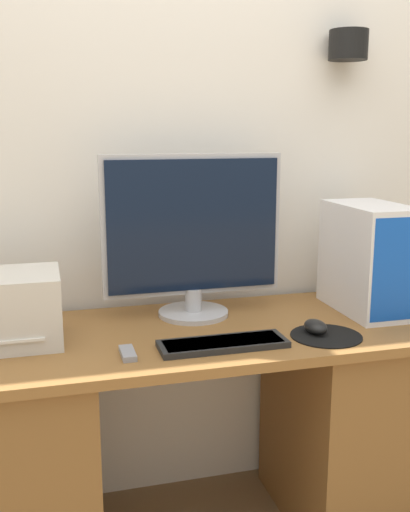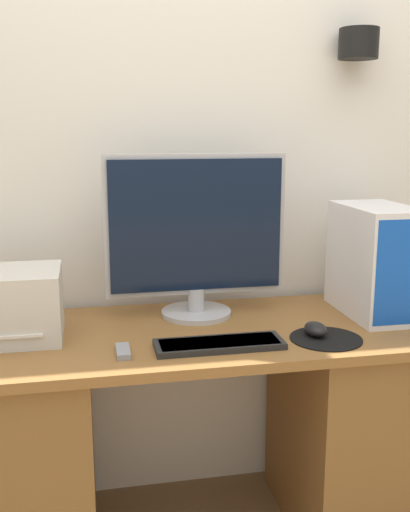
# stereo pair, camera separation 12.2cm
# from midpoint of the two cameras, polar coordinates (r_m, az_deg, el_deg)

# --- Properties ---
(wall_back) EXTENTS (6.40, 0.19, 2.71)m
(wall_back) POSITION_cam_midpoint_polar(r_m,az_deg,el_deg) (2.13, -5.44, 12.03)
(wall_back) COLOR white
(wall_back) RESTS_ON ground_plane
(desk) EXTENTS (1.54, 0.62, 0.74)m
(desk) POSITION_cam_midpoint_polar(r_m,az_deg,el_deg) (2.03, -2.66, -16.64)
(desk) COLOR brown
(desk) RESTS_ON ground_plane
(monitor) EXTENTS (0.60, 0.23, 0.54)m
(monitor) POSITION_cam_midpoint_polar(r_m,az_deg,el_deg) (1.96, -2.95, 2.19)
(monitor) COLOR #B7B7BC
(monitor) RESTS_ON desk
(keyboard) EXTENTS (0.37, 0.12, 0.02)m
(keyboard) POSITION_cam_midpoint_polar(r_m,az_deg,el_deg) (1.74, -0.30, -8.36)
(keyboard) COLOR black
(keyboard) RESTS_ON desk
(mousepad) EXTENTS (0.22, 0.22, 0.00)m
(mousepad) POSITION_cam_midpoint_polar(r_m,az_deg,el_deg) (1.85, 9.61, -7.52)
(mousepad) COLOR black
(mousepad) RESTS_ON desk
(mouse) EXTENTS (0.06, 0.10, 0.04)m
(mouse) POSITION_cam_midpoint_polar(r_m,az_deg,el_deg) (1.86, 8.64, -6.68)
(mouse) COLOR black
(mouse) RESTS_ON mousepad
(computer_tower) EXTENTS (0.21, 0.36, 0.37)m
(computer_tower) POSITION_cam_midpoint_polar(r_m,az_deg,el_deg) (2.09, 13.83, -0.22)
(computer_tower) COLOR white
(computer_tower) RESTS_ON desk
(printer) EXTENTS (0.33, 0.26, 0.21)m
(printer) POSITION_cam_midpoint_polar(r_m,az_deg,el_deg) (1.85, -20.57, -4.79)
(printer) COLOR beige
(printer) RESTS_ON desk
(remote_control) EXTENTS (0.04, 0.10, 0.02)m
(remote_control) POSITION_cam_midpoint_polar(r_m,az_deg,el_deg) (1.69, -9.45, -9.15)
(remote_control) COLOR gray
(remote_control) RESTS_ON desk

